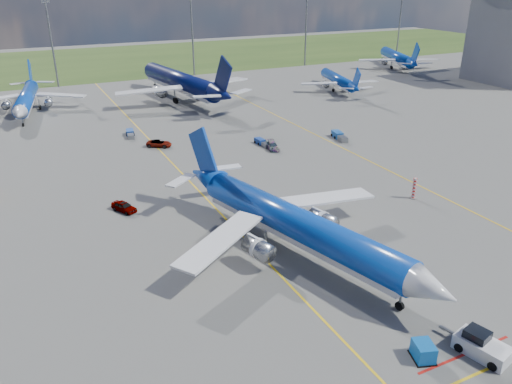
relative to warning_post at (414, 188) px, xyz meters
name	(u,v)px	position (x,y,z in m)	size (l,w,h in m)	color
ground	(276,271)	(-26.00, -8.00, -1.50)	(400.00, 400.00, 0.00)	#525250
grass_strip	(76,63)	(-26.00, 142.00, -1.50)	(400.00, 80.00, 0.01)	#2D4719
taxiway_lines	(190,181)	(-25.83, 19.70, -1.49)	(60.25, 160.00, 0.02)	yellow
floodlight_masts	(126,36)	(-16.00, 102.00, 11.06)	(202.20, 0.50, 22.70)	slate
warning_post	(414,188)	(0.00, 0.00, 0.00)	(0.50, 0.50, 3.00)	red
bg_jet_nnw	(29,113)	(-45.23, 74.57, -1.50)	(27.16, 35.65, 9.34)	#0C3DAA
bg_jet_n	(181,99)	(-10.00, 72.34, -1.50)	(37.44, 49.14, 12.87)	#081044
bg_jet_ne	(337,90)	(31.54, 64.28, -1.50)	(22.85, 29.99, 7.85)	#0C3DAA
bg_jet_ene	(396,68)	(69.59, 85.13, -1.50)	(28.68, 37.64, 9.86)	#0C3DAA
main_airliner	(297,254)	(-22.26, -5.97, -1.50)	(30.71, 40.31, 10.56)	#0C3DAA
pushback_tug	(481,346)	(-16.82, -26.44, -0.69)	(3.22, 6.07, 2.02)	silver
uld_container	(423,351)	(-21.47, -24.81, -0.76)	(1.48, 1.86, 1.48)	#0B54A6
service_car_a	(124,207)	(-37.14, 13.51, -0.84)	(1.56, 3.88, 1.32)	#999999
service_car_b	(159,143)	(-25.50, 37.73, -0.87)	(2.08, 4.50, 1.25)	#999999
service_car_c	(272,146)	(-7.72, 27.49, -0.87)	(1.77, 4.37, 1.27)	#999999
baggage_tug_w	(262,142)	(-8.27, 30.55, -1.05)	(1.35, 4.38, 0.97)	navy
baggage_tug_c	(130,134)	(-28.71, 46.53, -1.01)	(1.99, 4.77, 1.04)	#19429A
baggage_tug_e	(339,136)	(6.57, 27.42, -0.95)	(2.51, 5.40, 1.17)	#1A509F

